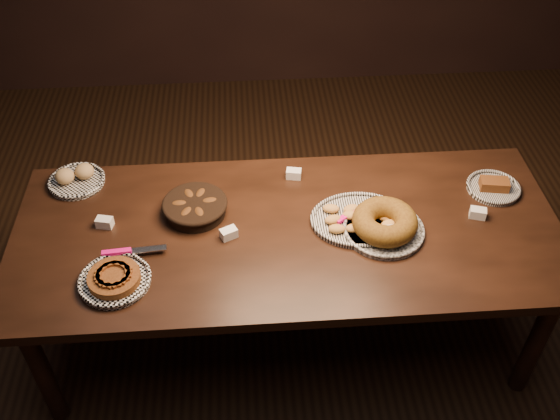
{
  "coord_description": "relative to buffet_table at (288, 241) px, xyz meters",
  "views": [
    {
      "loc": [
        -0.17,
        -1.93,
        2.65
      ],
      "look_at": [
        -0.03,
        0.05,
        0.82
      ],
      "focal_mm": 40.0,
      "sensor_mm": 36.0,
      "label": 1
    }
  ],
  "objects": [
    {
      "name": "croissant_basket",
      "position": [
        -0.4,
        0.13,
        0.12
      ],
      "size": [
        0.35,
        0.35,
        0.07
      ],
      "rotation": [
        0.0,
        0.0,
        0.4
      ],
      "color": "black",
      "rests_on": "buffet_table"
    },
    {
      "name": "apple_tart_plate",
      "position": [
        -0.71,
        -0.25,
        0.09
      ],
      "size": [
        0.34,
        0.32,
        0.06
      ],
      "rotation": [
        0.0,
        0.0,
        0.21
      ],
      "color": "white",
      "rests_on": "buffet_table"
    },
    {
      "name": "ground",
      "position": [
        0.0,
        0.0,
        -0.68
      ],
      "size": [
        5.0,
        5.0,
        0.0
      ],
      "primitive_type": "plane",
      "color": "black",
      "rests_on": "ground"
    },
    {
      "name": "buffet_table",
      "position": [
        0.0,
        0.0,
        0.0
      ],
      "size": [
        2.4,
        1.0,
        0.75
      ],
      "color": "black",
      "rests_on": "ground"
    },
    {
      "name": "madeleine_platter",
      "position": [
        0.31,
        0.02,
        0.09
      ],
      "size": [
        0.43,
        0.35,
        0.05
      ],
      "rotation": [
        0.0,
        0.0,
        0.21
      ],
      "color": "black",
      "rests_on": "buffet_table"
    },
    {
      "name": "loaf_plate",
      "position": [
        0.97,
        0.19,
        0.09
      ],
      "size": [
        0.25,
        0.25,
        0.06
      ],
      "rotation": [
        0.0,
        0.0,
        -0.17
      ],
      "color": "black",
      "rests_on": "buffet_table"
    },
    {
      "name": "bread_roll_plate",
      "position": [
        -0.97,
        0.39,
        0.1
      ],
      "size": [
        0.27,
        0.27,
        0.08
      ],
      "rotation": [
        0.0,
        0.0,
        -0.03
      ],
      "color": "white",
      "rests_on": "buffet_table"
    },
    {
      "name": "tent_cards",
      "position": [
        0.06,
        0.07,
        0.1
      ],
      "size": [
        1.72,
        0.48,
        0.04
      ],
      "color": "white",
      "rests_on": "buffet_table"
    },
    {
      "name": "bundt_cake_plate",
      "position": [
        0.41,
        -0.04,
        0.12
      ],
      "size": [
        0.39,
        0.39,
        0.11
      ],
      "rotation": [
        0.0,
        0.0,
        0.34
      ],
      "color": "black",
      "rests_on": "buffet_table"
    }
  ]
}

